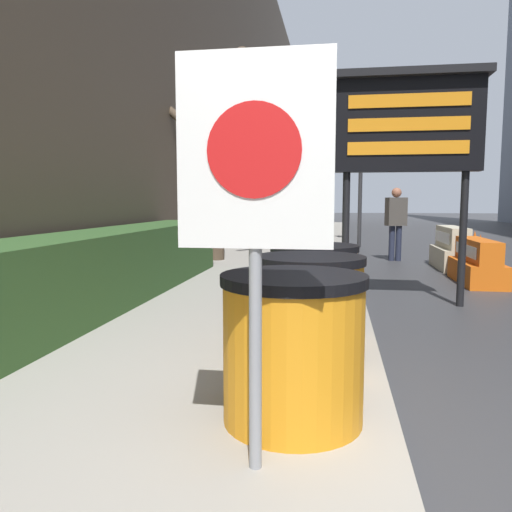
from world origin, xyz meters
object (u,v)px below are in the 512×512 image
Objects in this scene: jersey_barrier_orange_far at (477,264)px; barrel_drum_foreground at (293,348)px; traffic_cone_mid at (474,246)px; message_board at (407,127)px; traffic_light_near_curb at (361,148)px; pedestrian_worker at (396,218)px; warning_sign at (255,180)px; jersey_barrier_cream at (452,250)px; barrel_drum_middle at (309,311)px; barrel_drum_back at (314,289)px; traffic_cone_near at (480,246)px.

barrel_drum_foreground is at bearing -112.80° from jersey_barrier_orange_far.
barrel_drum_foreground reaches higher than traffic_cone_mid.
traffic_cone_mid is (2.39, 5.63, -2.06)m from message_board.
traffic_cone_mid is at bearing 66.96° from message_board.
message_board is at bearing -126.47° from jersey_barrier_orange_far.
traffic_light_near_curb is (-0.19, 8.62, 0.61)m from message_board.
traffic_cone_mid is 2.06m from pedestrian_worker.
message_board is at bearing -112.27° from pedestrian_worker.
pedestrian_worker is at bearing -78.54° from traffic_light_near_curb.
warning_sign is 13.57m from traffic_light_near_curb.
message_board is at bearing -110.86° from jersey_barrier_cream.
traffic_cone_mid is (3.49, 8.94, -0.24)m from barrel_drum_middle.
barrel_drum_foreground and barrel_drum_back have the same top height.
jersey_barrier_cream is 0.39× the size of traffic_light_near_curb.
traffic_light_near_curb is at bearing 85.68° from barrel_drum_middle.
barrel_drum_back reaches higher than jersey_barrier_orange_far.
barrel_drum_back is 9.71m from traffic_cone_near.
message_board reaches higher than barrel_drum_back.
barrel_drum_foreground reaches higher than traffic_cone_near.
traffic_light_near_curb is 2.41× the size of pedestrian_worker.
message_board reaches higher than pedestrian_worker.
pedestrian_worker reaches higher than traffic_cone_mid.
jersey_barrier_orange_far reaches higher than traffic_cone_mid.
warning_sign is (-0.17, -1.51, 0.92)m from barrel_drum_middle.
jersey_barrier_orange_far is 2.29× the size of traffic_cone_mid.
warning_sign is at bearing -112.05° from jersey_barrier_orange_far.
pedestrian_worker reaches higher than barrel_drum_back.
barrel_drum_foreground is at bearing -107.84° from jersey_barrier_cream.
warning_sign is 0.61× the size of message_board.
warning_sign reaches higher than jersey_barrier_orange_far.
message_board reaches higher than barrel_drum_middle.
traffic_cone_mid is (3.50, 7.99, -0.24)m from barrel_drum_back.
jersey_barrier_cream is (2.66, 8.25, -0.20)m from barrel_drum_foreground.
pedestrian_worker is at bearing 129.47° from jersey_barrier_cream.
barrel_drum_middle is at bearing -109.71° from jersey_barrier_cream.
barrel_drum_back is 11.28m from traffic_light_near_curb.
barrel_drum_back is 0.27× the size of message_board.
message_board is at bearing 75.29° from warning_sign.
warning_sign is 9.31m from jersey_barrier_cream.
warning_sign is (-0.16, -2.47, 0.92)m from barrel_drum_back.
traffic_cone_near is (1.26, 4.49, -0.06)m from jersey_barrier_orange_far.
jersey_barrier_cream is (1.52, 3.99, -2.02)m from message_board.
traffic_cone_mid is at bearing -112.60° from traffic_cone_near.
jersey_barrier_cream is at bearing -116.15° from traffic_cone_near.
warning_sign is at bearing -104.71° from message_board.
barrel_drum_middle reaches higher than traffic_cone_mid.
barrel_drum_back is 7.77m from pedestrian_worker.
traffic_cone_near is at bearing 67.40° from traffic_cone_mid.
pedestrian_worker is (-1.90, -0.40, 0.67)m from traffic_cone_mid.
message_board is 1.92× the size of jersey_barrier_cream.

